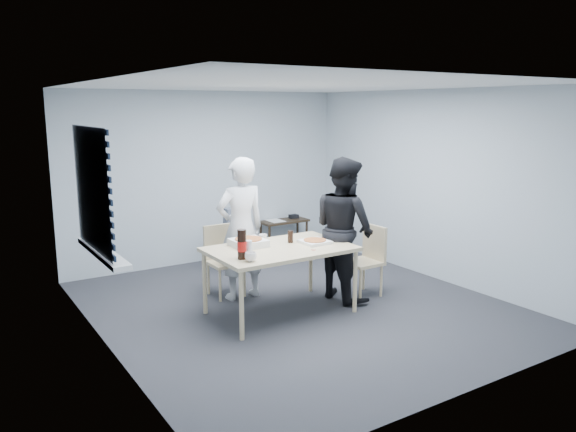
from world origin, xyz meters
TOP-DOWN VIEW (x-y plane):
  - room at (-2.20, 0.40)m, footprint 5.00×5.00m
  - dining_table at (-0.30, -0.07)m, footprint 1.61×1.02m
  - chair_far at (-0.55, 0.91)m, footprint 0.42×0.42m
  - chair_right at (0.99, -0.10)m, footprint 0.42×0.42m
  - person_white at (-0.42, 0.65)m, footprint 0.65×0.42m
  - person_black at (0.66, -0.03)m, footprint 0.47×0.86m
  - side_table at (1.24, 2.28)m, footprint 0.80×0.36m
  - stool at (0.06, 1.72)m, footprint 0.36×0.36m
  - backpack at (0.06, 1.71)m, footprint 0.31×0.23m
  - pizza_box_a at (-0.57, 0.19)m, footprint 0.37×0.37m
  - pizza_box_b at (0.15, -0.12)m, footprint 0.31×0.31m
  - mug_a at (-0.86, -0.40)m, footprint 0.17×0.17m
  - mug_b at (-0.32, 0.27)m, footprint 0.10×0.10m
  - cola_glass at (-0.07, 0.06)m, footprint 0.07×0.07m
  - soda_bottle at (-0.89, -0.27)m, footprint 0.10×0.10m
  - plastic_cups at (-0.80, -0.23)m, footprint 0.08×0.08m
  - rubber_band at (-0.04, -0.37)m, footprint 0.07×0.07m
  - papers at (1.09, 2.31)m, footprint 0.25×0.32m
  - black_box at (1.46, 2.32)m, footprint 0.15×0.11m

SIDE VIEW (x-z plane):
  - stool at x=0.06m, z-range 0.14..0.64m
  - side_table at x=1.24m, z-range 0.19..0.72m
  - chair_far at x=-0.55m, z-range 0.07..0.96m
  - chair_right at x=0.99m, z-range 0.07..0.96m
  - papers at x=1.09m, z-range 0.53..0.54m
  - black_box at x=1.46m, z-range 0.53..0.60m
  - backpack at x=0.06m, z-range 0.49..0.93m
  - dining_table at x=-0.30m, z-range 0.33..1.12m
  - rubber_band at x=-0.04m, z-range 0.78..0.79m
  - pizza_box_b at x=0.15m, z-range 0.78..0.83m
  - pizza_box_a at x=-0.57m, z-range 0.78..0.87m
  - mug_b at x=-0.32m, z-range 0.78..0.88m
  - mug_a at x=-0.86m, z-range 0.78..0.88m
  - cola_glass at x=-0.07m, z-range 0.78..0.93m
  - plastic_cups at x=-0.80m, z-range 0.78..0.96m
  - person_white at x=-0.42m, z-range 0.00..1.77m
  - person_black at x=0.66m, z-range 0.00..1.77m
  - soda_bottle at x=-0.89m, z-range 0.78..1.10m
  - room at x=-2.20m, z-range -1.06..3.94m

